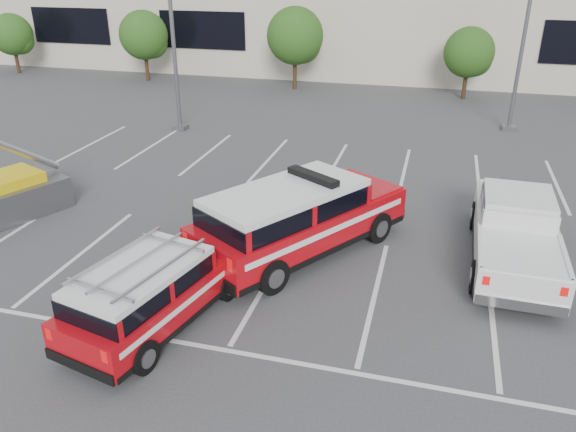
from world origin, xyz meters
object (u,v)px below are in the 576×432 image
(tree_mid_right, at_px, (470,54))
(utility_rig, at_px, (4,197))
(tree_left, at_px, (145,37))
(fire_chief_suv, at_px, (298,223))
(light_pole_left, at_px, (171,14))
(tree_mid_left, at_px, (297,38))
(light_pole_mid, at_px, (528,14))
(ladder_suv, at_px, (154,296))
(tree_far_left, at_px, (14,36))
(white_pickup, at_px, (514,237))

(tree_mid_right, bearing_deg, utility_rig, -125.10)
(tree_left, height_order, fire_chief_suv, tree_left)
(tree_left, distance_m, light_pole_left, 12.43)
(tree_mid_left, xyz_separation_m, light_pole_mid, (11.91, -6.05, 2.14))
(tree_mid_left, height_order, ladder_suv, tree_mid_left)
(fire_chief_suv, bearing_deg, tree_far_left, 173.44)
(tree_mid_left, xyz_separation_m, utility_rig, (-4.28, -20.32, -2.45))
(tree_mid_right, xyz_separation_m, white_pickup, (0.92, -19.31, -1.80))
(tree_far_left, height_order, ladder_suv, tree_far_left)
(white_pickup, xyz_separation_m, utility_rig, (-15.20, -1.01, -0.11))
(utility_rig, bearing_deg, tree_left, 128.32)
(tree_far_left, distance_m, fire_chief_suv, 32.49)
(tree_far_left, xyz_separation_m, light_pole_mid, (31.91, -6.05, 2.68))
(tree_mid_right, relative_size, ladder_suv, 0.82)
(tree_mid_left, xyz_separation_m, white_pickup, (10.92, -19.31, -2.33))
(tree_mid_right, height_order, utility_rig, tree_mid_right)
(tree_left, bearing_deg, light_pole_left, -55.48)
(tree_left, height_order, tree_mid_right, tree_left)
(utility_rig, bearing_deg, tree_mid_right, 77.51)
(tree_far_left, xyz_separation_m, white_pickup, (30.92, -19.31, -1.80))
(tree_far_left, relative_size, tree_left, 0.90)
(light_pole_left, height_order, utility_rig, light_pole_left)
(light_pole_mid, bearing_deg, light_pole_left, -165.07)
(utility_rig, bearing_deg, ladder_suv, -6.46)
(tree_mid_right, xyz_separation_m, ladder_suv, (-6.94, -24.40, -1.78))
(tree_left, relative_size, white_pickup, 0.76)
(tree_left, bearing_deg, utility_rig, -74.28)
(tree_mid_right, height_order, ladder_suv, tree_mid_right)
(light_pole_mid, xyz_separation_m, utility_rig, (-16.19, -14.28, -4.59))
(tree_mid_left, bearing_deg, tree_left, -180.00)
(tree_mid_left, bearing_deg, light_pole_left, -107.10)
(tree_mid_left, relative_size, tree_mid_right, 1.21)
(light_pole_left, bearing_deg, tree_mid_left, 72.90)
(tree_mid_right, distance_m, ladder_suv, 25.43)
(light_pole_mid, distance_m, white_pickup, 14.04)
(tree_left, xyz_separation_m, utility_rig, (5.72, -20.32, -2.18))
(tree_far_left, xyz_separation_m, light_pole_left, (16.91, -10.05, 2.68))
(light_pole_mid, bearing_deg, tree_left, 164.57)
(tree_far_left, xyz_separation_m, ladder_suv, (23.06, -24.40, -1.78))
(light_pole_left, xyz_separation_m, fire_chief_suv, (8.37, -10.30, -4.29))
(tree_far_left, distance_m, white_pickup, 36.50)
(utility_rig, bearing_deg, white_pickup, 26.41)
(tree_left, height_order, utility_rig, tree_left)
(white_pickup, bearing_deg, tree_mid_right, 94.32)
(tree_far_left, distance_m, ladder_suv, 33.62)
(tree_mid_left, bearing_deg, ladder_suv, -82.86)
(tree_mid_right, height_order, fire_chief_suv, tree_mid_right)
(tree_left, relative_size, tree_mid_left, 0.91)
(tree_far_left, bearing_deg, ladder_suv, -46.62)
(light_pole_left, height_order, fire_chief_suv, light_pole_left)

